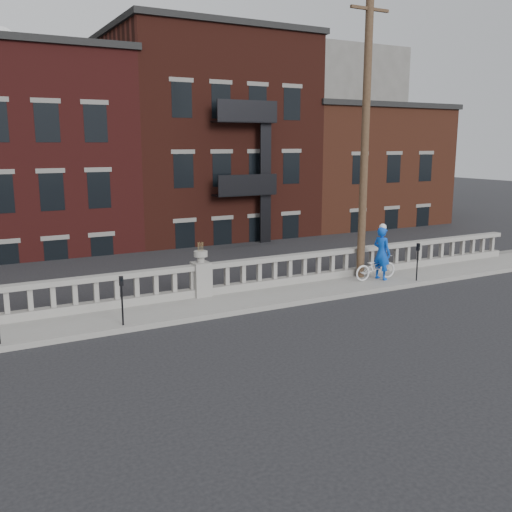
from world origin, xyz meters
The scene contains 10 objects.
ground centered at (0.00, 0.00, 0.00)m, with size 120.00×120.00×0.00m, color black.
sidewalk centered at (0.00, 3.00, 0.07)m, with size 32.00×2.20×0.15m, color gray.
balustrade centered at (0.00, 3.95, 0.64)m, with size 28.00×0.34×1.03m.
planter_pedestal centered at (0.00, 3.95, 0.83)m, with size 0.55×0.55×1.76m.
lower_level centered at (0.56, 23.04, 2.63)m, with size 80.00×44.00×20.80m.
utility_pole centered at (6.20, 3.60, 5.24)m, with size 1.60×0.28×10.00m.
parking_meter_c centered at (-3.07, 2.15, 1.00)m, with size 0.10×0.09×1.36m.
parking_meter_d centered at (7.59, 2.15, 1.00)m, with size 0.10×0.09×1.36m.
bicycle centered at (6.41, 3.01, 0.60)m, with size 0.60×1.72×0.90m, color silver.
cyclist centered at (6.62, 2.95, 1.11)m, with size 0.70×0.46×1.92m, color blue.
Camera 1 is at (-6.96, -12.57, 5.00)m, focal length 40.00 mm.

